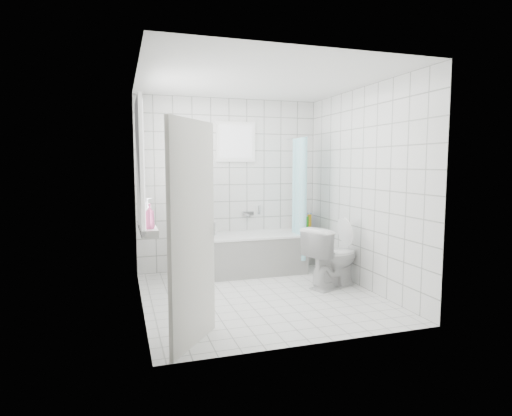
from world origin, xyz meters
name	(u,v)px	position (x,y,z in m)	size (l,w,h in m)	color
ground	(260,296)	(0.00, 0.00, 0.00)	(3.00, 3.00, 0.00)	white
ceiling	(260,80)	(0.00, 0.00, 2.60)	(3.00, 3.00, 0.00)	white
wall_back	(229,185)	(0.00, 1.50, 1.30)	(2.80, 0.02, 2.60)	white
wall_front	(314,201)	(0.00, -1.50, 1.30)	(2.80, 0.02, 2.60)	white
wall_left	(140,193)	(-1.40, 0.00, 1.30)	(0.02, 3.00, 2.60)	white
wall_right	(362,188)	(1.40, 0.00, 1.30)	(0.02, 3.00, 2.60)	white
window_left	(142,165)	(-1.35, 0.30, 1.60)	(0.01, 0.90, 1.40)	white
window_back	(236,142)	(0.10, 1.46, 1.95)	(0.50, 0.01, 0.50)	white
window_sill	(147,228)	(-1.31, 0.30, 0.86)	(0.18, 1.02, 0.08)	white
door	(193,234)	(-1.01, -1.16, 1.00)	(0.04, 0.80, 2.00)	silver
bathtub	(248,253)	(0.18, 1.13, 0.29)	(1.66, 0.77, 0.58)	white
partition_wall	(188,226)	(-0.72, 1.07, 0.75)	(0.15, 0.85, 1.50)	white
tiled_ledge	(305,247)	(1.22, 1.38, 0.28)	(0.40, 0.24, 0.55)	white
toilet	(333,257)	(1.03, 0.08, 0.40)	(0.45, 0.79, 0.80)	white
curtain_rod	(297,138)	(0.95, 1.10, 2.00)	(0.02, 0.02, 0.80)	silver
shower_curtain	(300,199)	(0.95, 0.97, 1.10)	(0.14, 0.48, 1.78)	#4DD5E2
tub_faucet	(248,213)	(0.28, 1.46, 0.85)	(0.18, 0.06, 0.06)	silver
sill_bottles	(148,214)	(-1.30, 0.28, 1.03)	(0.20, 0.78, 0.31)	#D46AA3
ledge_bottles	(307,223)	(1.23, 1.34, 0.68)	(0.21, 0.18, 0.28)	yellow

